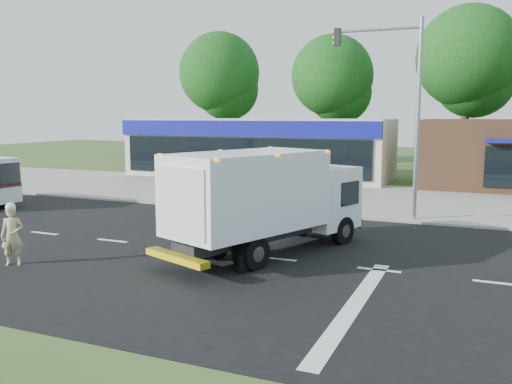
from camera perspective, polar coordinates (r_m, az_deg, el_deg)
ground at (r=16.21m, az=2.26°, el=-7.09°), size 120.00×120.00×0.00m
road_asphalt at (r=16.21m, az=2.26°, el=-7.08°), size 60.00×14.00×0.02m
sidewalk at (r=23.87m, az=9.26°, el=-2.11°), size 60.00×2.40×0.12m
parking_apron at (r=29.47m, az=11.96°, el=-0.34°), size 60.00×9.00×0.02m
lane_markings at (r=14.56m, az=5.38°, el=-8.83°), size 55.20×7.00×0.01m
ems_box_truck at (r=16.44m, az=1.06°, el=-0.31°), size 4.70×7.52×3.20m
emergency_worker at (r=16.87m, az=-24.27°, el=-4.10°), size 0.74×0.68×1.81m
retail_strip_mall at (r=37.56m, az=0.21°, el=4.69°), size 18.00×6.20×4.00m
traffic_signal_pole at (r=22.47m, az=15.09°, el=9.55°), size 3.51×0.25×8.00m
background_trees at (r=43.39m, az=14.83°, el=11.98°), size 36.77×7.39×12.10m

